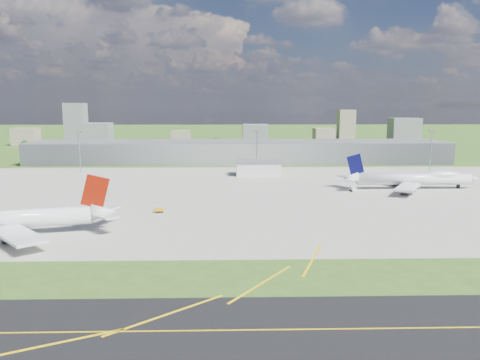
{
  "coord_description": "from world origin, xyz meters",
  "views": [
    {
      "loc": [
        -7.76,
        -175.96,
        41.14
      ],
      "look_at": [
        -2.74,
        25.45,
        9.0
      ],
      "focal_mm": 35.0,
      "sensor_mm": 36.0,
      "label": 1
    }
  ],
  "objects_px": {
    "airliner_red_twin": "(8,220)",
    "tug_yellow": "(159,210)",
    "van_white_far": "(415,187)",
    "airliner_blue_quad": "(414,179)",
    "van_white_near": "(353,189)"
  },
  "relations": [
    {
      "from": "airliner_red_twin",
      "to": "tug_yellow",
      "type": "distance_m",
      "value": 53.66
    },
    {
      "from": "van_white_far",
      "to": "tug_yellow",
      "type": "bearing_deg",
      "value": 176.32
    },
    {
      "from": "airliner_red_twin",
      "to": "airliner_blue_quad",
      "type": "xyz_separation_m",
      "value": [
        162.67,
        80.67,
        -0.12
      ]
    },
    {
      "from": "van_white_far",
      "to": "van_white_near",
      "type": "bearing_deg",
      "value": 164.35
    },
    {
      "from": "airliner_red_twin",
      "to": "tug_yellow",
      "type": "xyz_separation_m",
      "value": [
        43.54,
        31.1,
        -4.15
      ]
    },
    {
      "from": "van_white_near",
      "to": "tug_yellow",
      "type": "bearing_deg",
      "value": 107.67
    },
    {
      "from": "airliner_blue_quad",
      "to": "van_white_near",
      "type": "relative_size",
      "value": 14.44
    },
    {
      "from": "van_white_near",
      "to": "van_white_far",
      "type": "xyz_separation_m",
      "value": [
        32.78,
        5.91,
        0.04
      ]
    },
    {
      "from": "airliner_blue_quad",
      "to": "van_white_near",
      "type": "height_order",
      "value": "airliner_blue_quad"
    },
    {
      "from": "airliner_blue_quad",
      "to": "van_white_near",
      "type": "bearing_deg",
      "value": -168.13
    },
    {
      "from": "airliner_red_twin",
      "to": "tug_yellow",
      "type": "bearing_deg",
      "value": -156.56
    },
    {
      "from": "airliner_red_twin",
      "to": "van_white_far",
      "type": "height_order",
      "value": "airliner_red_twin"
    },
    {
      "from": "airliner_red_twin",
      "to": "airliner_blue_quad",
      "type": "height_order",
      "value": "airliner_red_twin"
    },
    {
      "from": "tug_yellow",
      "to": "van_white_near",
      "type": "distance_m",
      "value": 97.01
    },
    {
      "from": "tug_yellow",
      "to": "van_white_far",
      "type": "xyz_separation_m",
      "value": [
        119.76,
        48.86,
        0.29
      ]
    }
  ]
}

